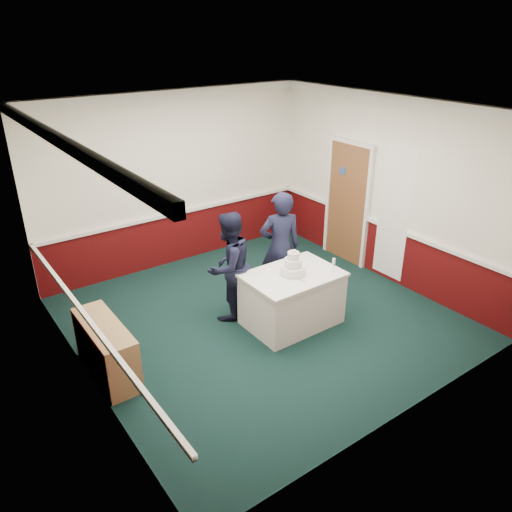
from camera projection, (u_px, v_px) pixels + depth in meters
ground at (262, 318)px, 7.34m from camera, size 5.00×5.00×0.00m
room_shell at (241, 178)px, 7.00m from camera, size 5.00×5.00×3.00m
sideboard at (107, 349)px, 6.06m from camera, size 0.41×1.20×0.70m
cake_table at (292, 298)px, 7.08m from camera, size 1.32×0.92×0.79m
wedding_cake at (293, 267)px, 6.87m from camera, size 0.35×0.35×0.36m
cake_knife at (300, 280)px, 6.75m from camera, size 0.02×0.22×0.00m
champagne_flute at (334, 263)px, 6.91m from camera, size 0.05×0.05×0.21m
person_man at (229, 267)px, 7.08m from camera, size 0.91×0.79×1.62m
person_woman at (280, 247)px, 7.53m from camera, size 0.75×0.63×1.75m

